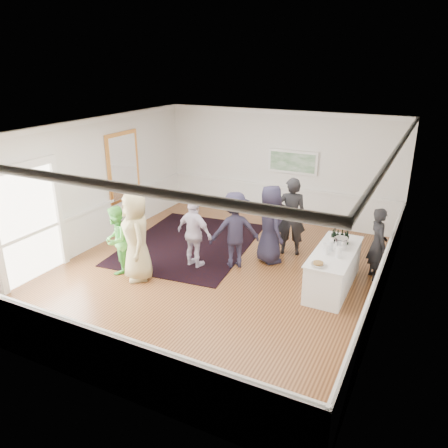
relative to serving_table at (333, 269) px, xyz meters
The scene contains 23 objects.
floor 2.58m from the serving_table, 167.46° to the right, with size 8.00×8.00×0.00m, color brown.
ceiling 3.77m from the serving_table, 167.46° to the right, with size 7.00×8.00×0.02m, color white.
wall_left 6.12m from the serving_table, behind, with size 0.02×8.00×3.20m, color white.
wall_right 1.65m from the serving_table, 28.57° to the right, with size 0.02×8.00×3.20m, color white.
wall_back 4.41m from the serving_table, 125.78° to the left, with size 7.00×0.02×3.20m, color white.
wall_front 5.32m from the serving_table, 118.62° to the right, with size 7.00×0.02×3.20m, color white.
wainscoting 2.55m from the serving_table, 167.46° to the right, with size 7.00×8.00×1.00m, color white, non-canonical shape.
mirror 6.14m from the serving_table, behind, with size 0.05×1.25×1.85m.
doorway 6.49m from the serving_table, 157.53° to the right, with size 0.10×1.78×2.56m.
landscape_painting 4.21m from the serving_table, 121.57° to the left, with size 1.44×0.06×0.66m.
area_rug 3.92m from the serving_table, behind, with size 3.00×3.94×0.02m, color black.
serving_table is the anchor object (origin of this frame).
bartender 1.16m from the serving_table, 49.31° to the left, with size 0.59×0.38×1.61m, color black.
guest_tan 4.20m from the serving_table, 159.11° to the right, with size 0.95×0.62×1.95m, color tan.
guest_green 4.72m from the serving_table, 162.22° to the right, with size 0.75×0.58×1.54m, color #57C14D.
guest_lilac 3.13m from the serving_table, behind, with size 0.95×0.40×1.62m, color silver.
guest_dark_a 2.32m from the serving_table, behind, with size 1.15×0.66×1.78m, color #201E33.
guest_dark_b 1.91m from the serving_table, 138.01° to the left, with size 0.70×0.46×1.93m, color black.
guest_navy 1.83m from the serving_table, 159.97° to the left, with size 0.91×0.59×1.85m, color #201E33.
wine_bottles 0.73m from the serving_table, 90.05° to the left, with size 0.37×0.20×0.31m.
juice_pitchers 0.57m from the serving_table, 99.43° to the right, with size 0.37×0.37×0.24m.
ice_bucket 0.56m from the serving_table, 63.48° to the left, with size 0.26×0.26×0.24m, color silver.
nut_bowl 0.97m from the serving_table, 98.39° to the right, with size 0.28×0.28×0.08m.
Camera 1 is at (4.10, -7.74, 4.52)m, focal length 35.00 mm.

